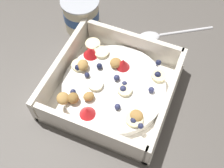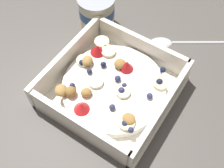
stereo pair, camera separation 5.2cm
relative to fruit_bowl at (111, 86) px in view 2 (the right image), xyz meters
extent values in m
plane|color=#56514C|center=(0.01, -0.01, -0.02)|extent=(2.40, 2.40, 0.00)
cube|color=white|center=(0.00, 0.00, -0.02)|extent=(0.22, 0.22, 0.01)
cube|color=white|center=(0.00, -0.11, 0.01)|extent=(0.22, 0.01, 0.06)
cube|color=white|center=(0.00, 0.10, 0.01)|extent=(0.22, 0.01, 0.06)
cube|color=white|center=(-0.10, 0.00, 0.01)|extent=(0.01, 0.20, 0.06)
cube|color=white|center=(0.10, 0.00, 0.01)|extent=(0.01, 0.20, 0.06)
cylinder|color=white|center=(0.00, 0.00, 0.00)|extent=(0.19, 0.19, 0.02)
cylinder|color=#F4EAB7|center=(0.02, 0.07, 0.01)|extent=(0.03, 0.03, 0.01)
cylinder|color=#F4EAB7|center=(0.06, 0.05, 0.01)|extent=(0.04, 0.04, 0.01)
cylinder|color=#F7EFC6|center=(-0.01, 0.03, 0.01)|extent=(0.04, 0.04, 0.01)
cylinder|color=beige|center=(0.05, -0.08, 0.01)|extent=(0.04, 0.04, 0.01)
cylinder|color=#F4EAB7|center=(0.00, -0.03, 0.01)|extent=(0.03, 0.03, 0.01)
cylinder|color=beige|center=(-0.05, -0.06, 0.01)|extent=(0.03, 0.03, 0.01)
cylinder|color=#F4EAB7|center=(0.07, 0.07, 0.01)|extent=(0.04, 0.04, 0.01)
cone|color=red|center=(0.05, 0.00, 0.02)|extent=(0.04, 0.04, 0.02)
cone|color=red|center=(-0.07, 0.01, 0.02)|extent=(0.04, 0.04, 0.02)
cone|color=red|center=(0.05, 0.06, 0.02)|extent=(0.04, 0.04, 0.02)
sphere|color=#191E3D|center=(0.03, 0.04, 0.01)|extent=(0.01, 0.01, 0.01)
sphere|color=#23284C|center=(0.00, 0.05, 0.01)|extent=(0.01, 0.01, 0.01)
sphere|color=navy|center=(0.01, -0.07, 0.01)|extent=(0.01, 0.01, 0.01)
sphere|color=#23284C|center=(-0.05, 0.06, 0.01)|extent=(0.01, 0.01, 0.01)
sphere|color=navy|center=(0.02, -0.01, 0.01)|extent=(0.01, 0.01, 0.01)
sphere|color=#191E3D|center=(0.08, -0.07, 0.01)|extent=(0.01, 0.01, 0.01)
sphere|color=#191E3D|center=(0.01, 0.07, 0.02)|extent=(0.01, 0.01, 0.01)
sphere|color=navy|center=(0.01, -0.02, 0.01)|extent=(0.01, 0.01, 0.01)
sphere|color=#23284C|center=(-0.06, -0.06, 0.01)|extent=(0.01, 0.01, 0.01)
sphere|color=#191E3D|center=(0.05, -0.07, 0.01)|extent=(0.01, 0.01, 0.01)
sphere|color=navy|center=(-0.04, -0.03, 0.01)|extent=(0.01, 0.01, 0.01)
sphere|color=#23284C|center=(-0.06, -0.08, 0.01)|extent=(0.01, 0.01, 0.01)
sphere|color=navy|center=(0.00, -0.03, 0.01)|extent=(0.01, 0.01, 0.01)
ellipsoid|color=olive|center=(-0.06, 0.05, 0.02)|extent=(0.03, 0.03, 0.02)
ellipsoid|color=#AD7F42|center=(0.04, 0.01, 0.02)|extent=(0.03, 0.03, 0.02)
ellipsoid|color=tan|center=(0.01, 0.06, 0.02)|extent=(0.03, 0.03, 0.02)
ellipsoid|color=tan|center=(-0.07, 0.06, 0.02)|extent=(0.03, 0.03, 0.02)
ellipsoid|color=#AD7F42|center=(-0.05, -0.07, 0.02)|extent=(0.03, 0.03, 0.01)
ellipsoid|color=#AD7F42|center=(-0.04, 0.03, 0.02)|extent=(0.03, 0.03, 0.01)
ellipsoid|color=silver|center=(0.16, -0.02, -0.02)|extent=(0.05, 0.06, 0.01)
cylinder|color=silver|center=(0.21, -0.09, -0.02)|extent=(0.07, 0.11, 0.01)
cylinder|color=beige|center=(0.14, 0.13, 0.02)|extent=(0.08, 0.08, 0.07)
cylinder|color=#2D5193|center=(0.14, 0.13, 0.02)|extent=(0.08, 0.08, 0.02)
camera|label=1|loc=(-0.26, -0.11, 0.45)|focal=44.78mm
camera|label=2|loc=(-0.23, -0.16, 0.45)|focal=44.78mm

